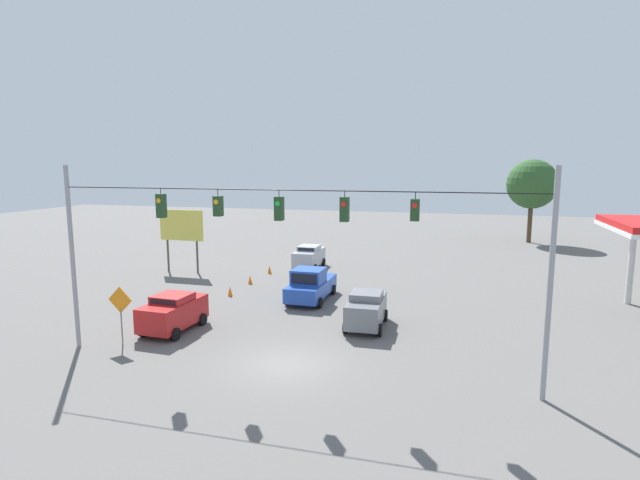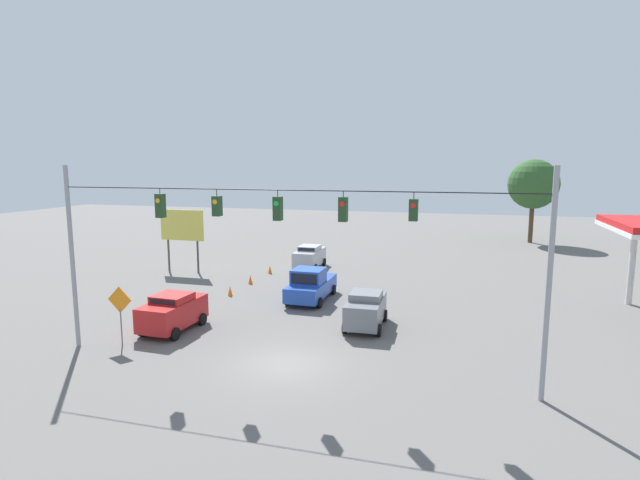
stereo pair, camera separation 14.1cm
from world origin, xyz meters
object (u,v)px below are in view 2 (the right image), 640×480
object	(u,v)px
overhead_signal_span	(277,242)
traffic_cone_fifth	(270,270)
sedan_red_parked_shoulder	(173,312)
sedan_silver_withflow_far	(310,256)
sedan_grey_crossing_near	(366,309)
traffic_cone_fourth	(250,280)
traffic_cone_nearest	(175,322)
work_zone_sign	(120,304)
pickup_truck_blue_withflow_mid	(311,285)
traffic_cone_third	(230,291)
tree_horizon_left	(534,184)
roadside_billboard	(182,228)
traffic_cone_second	(204,306)

from	to	relation	value
overhead_signal_span	traffic_cone_fifth	bearing A→B (deg)	-67.61
sedan_red_parked_shoulder	sedan_silver_withflow_far	size ratio (longest dim) A/B	0.96
sedan_grey_crossing_near	sedan_silver_withflow_far	distance (m)	15.40
traffic_cone_fourth	traffic_cone_fifth	bearing A→B (deg)	-91.54
sedan_grey_crossing_near	traffic_cone_nearest	world-z (taller)	sedan_grey_crossing_near
work_zone_sign	sedan_silver_withflow_far	bearing A→B (deg)	-100.26
work_zone_sign	traffic_cone_nearest	bearing A→B (deg)	-110.42
overhead_signal_span	pickup_truck_blue_withflow_mid	distance (m)	11.70
sedan_silver_withflow_far	traffic_cone_fifth	bearing A→B (deg)	48.62
traffic_cone_third	tree_horizon_left	distance (m)	37.09
pickup_truck_blue_withflow_mid	traffic_cone_nearest	bearing A→B (deg)	53.06
overhead_signal_span	sedan_red_parked_shoulder	size ratio (longest dim) A/B	5.22
traffic_cone_fourth	tree_horizon_left	world-z (taller)	tree_horizon_left
sedan_red_parked_shoulder	roadside_billboard	world-z (taller)	roadside_billboard
overhead_signal_span	sedan_silver_withflow_far	xyz separation A→B (m)	(4.69, -20.03, -4.43)
tree_horizon_left	traffic_cone_third	bearing A→B (deg)	53.44
traffic_cone_second	sedan_grey_crossing_near	bearing A→B (deg)	178.08
sedan_grey_crossing_near	traffic_cone_third	world-z (taller)	sedan_grey_crossing_near
sedan_grey_crossing_near	traffic_cone_nearest	distance (m)	10.07
traffic_cone_fifth	roadside_billboard	bearing A→B (deg)	10.50
pickup_truck_blue_withflow_mid	roadside_billboard	xyz separation A→B (m)	(12.20, -5.32, 2.52)
traffic_cone_nearest	work_zone_sign	bearing A→B (deg)	69.58
traffic_cone_nearest	traffic_cone_third	xyz separation A→B (m)	(0.04, -6.68, 0.00)
sedan_silver_withflow_far	sedan_red_parked_shoulder	bearing A→B (deg)	82.33
pickup_truck_blue_withflow_mid	tree_horizon_left	bearing A→B (deg)	-119.54
sedan_silver_withflow_far	work_zone_sign	xyz separation A→B (m)	(3.49, 19.29, 1.00)
traffic_cone_nearest	work_zone_sign	distance (m)	3.47
traffic_cone_fourth	traffic_cone_fifth	size ratio (longest dim) A/B	1.00
traffic_cone_nearest	sedan_red_parked_shoulder	bearing A→B (deg)	113.84
traffic_cone_fifth	roadside_billboard	xyz separation A→B (m)	(6.87, 1.27, 3.17)
traffic_cone_second	roadside_billboard	bearing A→B (deg)	-53.57
traffic_cone_second	traffic_cone_fourth	distance (m)	6.93
traffic_cone_fifth	pickup_truck_blue_withflow_mid	bearing A→B (deg)	128.95
traffic_cone_third	tree_horizon_left	size ratio (longest dim) A/B	0.07
traffic_cone_fifth	tree_horizon_left	xyz separation A→B (m)	(-21.76, -22.39, 6.04)
traffic_cone_fourth	work_zone_sign	size ratio (longest dim) A/B	0.22
pickup_truck_blue_withflow_mid	work_zone_sign	xyz separation A→B (m)	(6.39, 9.94, 1.01)
traffic_cone_nearest	pickup_truck_blue_withflow_mid	bearing A→B (deg)	-126.94
traffic_cone_nearest	tree_horizon_left	bearing A→B (deg)	-121.10
sedan_grey_crossing_near	roadside_billboard	bearing A→B (deg)	-30.14
sedan_red_parked_shoulder	traffic_cone_fourth	size ratio (longest dim) A/B	6.16
traffic_cone_second	work_zone_sign	bearing A→B (deg)	80.26
sedan_silver_withflow_far	roadside_billboard	world-z (taller)	roadside_billboard
roadside_billboard	tree_horizon_left	size ratio (longest dim) A/B	0.55
traffic_cone_nearest	roadside_billboard	bearing A→B (deg)	-61.07
traffic_cone_third	traffic_cone_fifth	size ratio (longest dim) A/B	1.00
pickup_truck_blue_withflow_mid	traffic_cone_fifth	xyz separation A→B (m)	(5.33, -6.59, -0.66)
pickup_truck_blue_withflow_mid	sedan_red_parked_shoulder	world-z (taller)	pickup_truck_blue_withflow_mid
sedan_silver_withflow_far	traffic_cone_third	xyz separation A→B (m)	(2.47, 9.76, -0.67)
sedan_grey_crossing_near	sedan_silver_withflow_far	xyz separation A→B (m)	(7.21, -13.61, -0.00)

